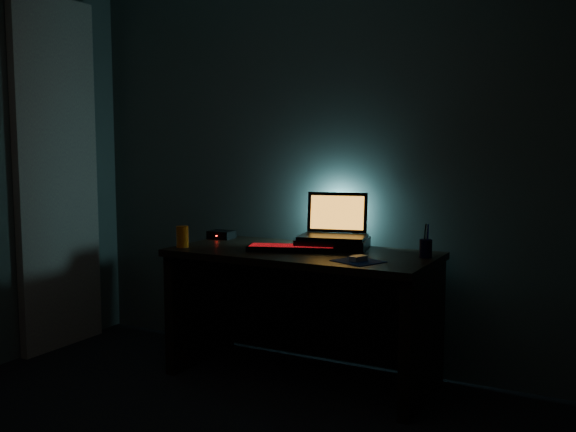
% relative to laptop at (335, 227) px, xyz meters
% --- Properties ---
extents(room, '(3.50, 4.00, 2.50)m').
position_rel_laptop_xyz_m(room, '(-0.11, -1.83, 0.38)').
color(room, black).
rests_on(room, ground).
extents(desk, '(1.50, 0.70, 0.75)m').
position_rel_laptop_xyz_m(desk, '(-0.11, -0.15, -0.38)').
color(desk, black).
rests_on(desk, ground).
extents(curtain, '(0.06, 0.65, 2.30)m').
position_rel_laptop_xyz_m(curtain, '(-1.82, -0.41, 0.28)').
color(curtain, '#BEBC98').
rests_on(curtain, ground).
extents(riser, '(0.46, 0.38, 0.06)m').
position_rel_laptop_xyz_m(riser, '(0.01, -0.05, -0.09)').
color(riser, black).
rests_on(riser, desk).
extents(laptop, '(0.43, 0.36, 0.26)m').
position_rel_laptop_xyz_m(laptop, '(0.00, 0.00, 0.00)').
color(laptop, black).
rests_on(laptop, riser).
extents(keyboard, '(0.53, 0.32, 0.03)m').
position_rel_laptop_xyz_m(keyboard, '(-0.16, -0.23, -0.10)').
color(keyboard, black).
rests_on(keyboard, desk).
extents(mousepad, '(0.28, 0.27, 0.00)m').
position_rel_laptop_xyz_m(mousepad, '(0.30, -0.38, -0.12)').
color(mousepad, '#0B1F4E').
rests_on(mousepad, desk).
extents(mouse, '(0.08, 0.10, 0.03)m').
position_rel_laptop_xyz_m(mouse, '(0.30, -0.38, -0.10)').
color(mouse, gray).
rests_on(mouse, mousepad).
extents(pen_cup, '(0.07, 0.07, 0.10)m').
position_rel_laptop_xyz_m(pen_cup, '(0.57, -0.09, -0.07)').
color(pen_cup, black).
rests_on(pen_cup, desk).
extents(juice_glass, '(0.09, 0.09, 0.12)m').
position_rel_laptop_xyz_m(juice_glass, '(-0.79, -0.42, -0.06)').
color(juice_glass, orange).
rests_on(juice_glass, desk).
extents(router, '(0.16, 0.13, 0.05)m').
position_rel_laptop_xyz_m(router, '(-0.79, -0.02, -0.09)').
color(router, black).
rests_on(router, desk).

